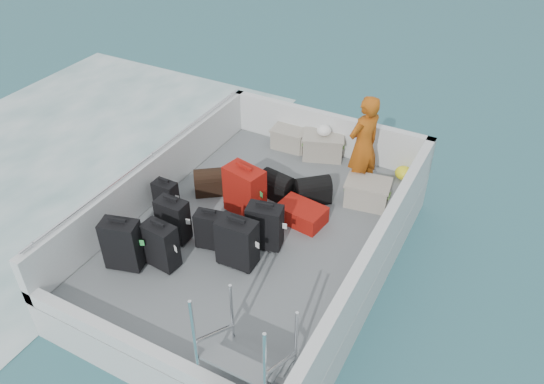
{
  "coord_description": "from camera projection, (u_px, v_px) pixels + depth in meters",
  "views": [
    {
      "loc": [
        2.88,
        -4.93,
        5.5
      ],
      "look_at": [
        0.01,
        0.44,
        1.0
      ],
      "focal_mm": 35.0,
      "sensor_mm": 36.0,
      "label": 1
    }
  ],
  "objects": [
    {
      "name": "duffel_1",
      "position": [
        277.0,
        187.0,
        8.04
      ],
      "size": [
        0.53,
        0.38,
        0.32
      ],
      "primitive_type": null,
      "rotation": [
        0.0,
        0.0,
        -0.18
      ],
      "color": "black",
      "rests_on": "deck"
    },
    {
      "name": "suitcase_4",
      "position": [
        210.0,
        230.0,
        7.05
      ],
      "size": [
        0.41,
        0.29,
        0.56
      ],
      "primitive_type": "cube",
      "rotation": [
        0.0,
        0.0,
        0.21
      ],
      "color": "black",
      "rests_on": "deck"
    },
    {
      "name": "crate_1",
      "position": [
        292.0,
        140.0,
        9.17
      ],
      "size": [
        0.55,
        0.4,
        0.31
      ],
      "primitive_type": "cube",
      "rotation": [
        0.0,
        0.0,
        0.1
      ],
      "color": "#ACA496",
      "rests_on": "deck"
    },
    {
      "name": "deck_fittings",
      "position": [
        267.0,
        230.0,
        6.91
      ],
      "size": [
        3.6,
        5.0,
        0.9
      ],
      "color": "silver",
      "rests_on": "deck"
    },
    {
      "name": "deck",
      "position": [
        257.0,
        230.0,
        7.5
      ],
      "size": [
        3.3,
        4.7,
        0.02
      ],
      "primitive_type": "cube",
      "color": "slate",
      "rests_on": "ferry_hull"
    },
    {
      "name": "suitcase_0",
      "position": [
        123.0,
        245.0,
        6.7
      ],
      "size": [
        0.52,
        0.38,
        0.72
      ],
      "primitive_type": "cube",
      "rotation": [
        0.0,
        0.0,
        0.28
      ],
      "color": "black",
      "rests_on": "deck"
    },
    {
      "name": "crate_0",
      "position": [
        289.0,
        139.0,
        9.17
      ],
      "size": [
        0.57,
        0.41,
        0.34
      ],
      "primitive_type": "cube",
      "rotation": [
        0.0,
        0.0,
        0.04
      ],
      "color": "#ACA496",
      "rests_on": "deck"
    },
    {
      "name": "crate_3",
      "position": [
        367.0,
        194.0,
        7.87
      ],
      "size": [
        0.67,
        0.51,
        0.37
      ],
      "primitive_type": "cube",
      "rotation": [
        0.0,
        0.0,
        0.15
      ],
      "color": "#ACA496",
      "rests_on": "deck"
    },
    {
      "name": "duffel_2",
      "position": [
        313.0,
        192.0,
        7.94
      ],
      "size": [
        0.59,
        0.57,
        0.32
      ],
      "primitive_type": null,
      "rotation": [
        0.0,
        0.0,
        0.72
      ],
      "color": "black",
      "rests_on": "deck"
    },
    {
      "name": "suitcase_1",
      "position": [
        173.0,
        220.0,
        7.16
      ],
      "size": [
        0.43,
        0.24,
        0.64
      ],
      "primitive_type": "cube",
      "rotation": [
        0.0,
        0.0,
        -0.0
      ],
      "color": "black",
      "rests_on": "deck"
    },
    {
      "name": "suitcase_3",
      "position": [
        161.0,
        246.0,
        6.73
      ],
      "size": [
        0.45,
        0.29,
        0.65
      ],
      "primitive_type": "cube",
      "rotation": [
        0.0,
        0.0,
        -0.09
      ],
      "color": "black",
      "rests_on": "deck"
    },
    {
      "name": "crate_2",
      "position": [
        323.0,
        147.0,
        8.92
      ],
      "size": [
        0.76,
        0.64,
        0.39
      ],
      "primitive_type": "cube",
      "rotation": [
        0.0,
        0.0,
        0.35
      ],
      "color": "#ACA496",
      "rests_on": "deck"
    },
    {
      "name": "passenger",
      "position": [
        363.0,
        145.0,
        7.81
      ],
      "size": [
        0.6,
        0.69,
        1.59
      ],
      "primitive_type": "imported",
      "rotation": [
        0.0,
        0.0,
        -2.05
      ],
      "color": "orange",
      "rests_on": "deck"
    },
    {
      "name": "duffel_0",
      "position": [
        213.0,
        183.0,
        8.12
      ],
      "size": [
        0.64,
        0.58,
        0.32
      ],
      "primitive_type": null,
      "rotation": [
        0.0,
        0.0,
        0.63
      ],
      "color": "black",
      "rests_on": "deck"
    },
    {
      "name": "ferry_hull",
      "position": [
        257.0,
        246.0,
        7.68
      ],
      "size": [
        3.6,
        5.0,
        0.6
      ],
      "primitive_type": "cube",
      "color": "silver",
      "rests_on": "ground"
    },
    {
      "name": "suitcase_5",
      "position": [
        245.0,
        191.0,
        7.58
      ],
      "size": [
        0.62,
        0.45,
        0.77
      ],
      "primitive_type": "cube",
      "rotation": [
        0.0,
        0.0,
        -0.22
      ],
      "color": "#A1150C",
      "rests_on": "deck"
    },
    {
      "name": "white_bag",
      "position": [
        324.0,
        132.0,
        8.75
      ],
      "size": [
        0.24,
        0.24,
        0.18
      ],
      "primitive_type": "ellipsoid",
      "color": "white",
      "rests_on": "crate_2"
    },
    {
      "name": "ground",
      "position": [
        257.0,
        261.0,
        7.86
      ],
      "size": [
        160.0,
        160.0,
        0.0
      ],
      "primitive_type": "plane",
      "color": "#174650",
      "rests_on": "ground"
    },
    {
      "name": "suitcase_8",
      "position": [
        301.0,
        214.0,
        7.57
      ],
      "size": [
        0.71,
        0.52,
        0.26
      ],
      "primitive_type": "cube",
      "rotation": [
        0.0,
        0.0,
        1.43
      ],
      "color": "#A1150C",
      "rests_on": "deck"
    },
    {
      "name": "wake_foam",
      "position": [
        29.0,
        175.0,
        9.68
      ],
      "size": [
        10.0,
        10.0,
        0.0
      ],
      "primitive_type": "plane",
      "color": "white",
      "rests_on": "ground"
    },
    {
      "name": "suitcase_6",
      "position": [
        237.0,
        243.0,
        6.75
      ],
      "size": [
        0.51,
        0.31,
        0.69
      ],
      "primitive_type": "cube",
      "rotation": [
        0.0,
        0.0,
        0.04
      ],
      "color": "black",
      "rests_on": "deck"
    },
    {
      "name": "suitcase_7",
      "position": [
        265.0,
        227.0,
        7.03
      ],
      "size": [
        0.51,
        0.36,
        0.65
      ],
      "primitive_type": "cube",
      "rotation": [
        0.0,
        0.0,
        0.21
      ],
      "color": "black",
      "rests_on": "deck"
    },
    {
      "name": "yellow_bag",
      "position": [
        404.0,
        173.0,
        8.44
      ],
      "size": [
        0.28,
        0.26,
        0.22
      ],
      "primitive_type": "ellipsoid",
      "color": "yellow",
      "rests_on": "deck"
    },
    {
      "name": "suitcase_2",
      "position": [
        166.0,
        197.0,
        7.7
      ],
      "size": [
        0.34,
        0.21,
        0.5
      ],
      "primitive_type": "cube",
      "rotation": [
        0.0,
        0.0,
        -0.01
      ],
      "color": "black",
      "rests_on": "deck"
    }
  ]
}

